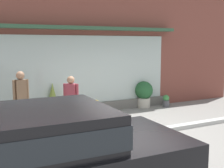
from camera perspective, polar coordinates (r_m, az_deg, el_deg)
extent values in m
plane|color=gray|center=(8.42, 3.23, -9.72)|extent=(60.00, 60.00, 0.00)
cube|color=#B2B2AD|center=(8.24, 3.95, -9.69)|extent=(14.00, 0.24, 0.12)
cube|color=brown|center=(10.91, -5.26, 7.46)|extent=(14.00, 0.36, 4.95)
cube|color=#ADBCB7|center=(10.77, -4.76, 2.63)|extent=(6.49, 0.03, 2.50)
cube|color=#2D5138|center=(10.60, -4.58, 10.65)|extent=(7.09, 0.56, 0.12)
cube|color=#605E59|center=(10.96, -4.68, -4.62)|extent=(6.89, 0.20, 0.36)
cylinder|color=gold|center=(9.15, -3.07, -8.09)|extent=(0.30, 0.30, 0.06)
cylinder|color=gold|center=(9.06, -3.09, -6.03)|extent=(0.20, 0.20, 0.62)
sphere|color=gold|center=(8.98, -3.11, -3.74)|extent=(0.22, 0.22, 0.22)
cylinder|color=gold|center=(9.00, -3.92, -5.93)|extent=(0.10, 0.09, 0.09)
cylinder|color=gold|center=(9.11, -2.27, -5.75)|extent=(0.10, 0.09, 0.09)
cylinder|color=gold|center=(8.93, -2.72, -6.03)|extent=(0.09, 0.10, 0.09)
cylinder|color=#475675|center=(8.68, -7.34, -6.51)|extent=(0.12, 0.12, 0.80)
cylinder|color=#475675|center=(8.73, -8.25, -6.43)|extent=(0.12, 0.12, 0.80)
cube|color=#8E333D|center=(8.56, -7.88, -1.95)|extent=(0.35, 0.34, 0.60)
sphere|color=#A37556|center=(8.50, -7.94, 0.79)|extent=(0.22, 0.22, 0.22)
cylinder|color=#8E333D|center=(8.48, -6.69, -1.91)|extent=(0.08, 0.08, 0.57)
cylinder|color=#8E333D|center=(8.64, -9.06, -1.78)|extent=(0.08, 0.08, 0.57)
cube|color=#846647|center=(8.48, -6.15, -3.72)|extent=(0.24, 0.24, 0.28)
cylinder|color=brown|center=(8.94, -17.37, -6.16)|extent=(0.12, 0.12, 0.87)
cylinder|color=brown|center=(8.98, -16.46, -6.05)|extent=(0.12, 0.12, 0.87)
cube|color=brown|center=(8.81, -17.11, -1.30)|extent=(0.30, 0.23, 0.65)
sphere|color=#A37556|center=(8.75, -17.23, 1.60)|extent=(0.23, 0.23, 0.23)
cylinder|color=brown|center=(8.75, -18.30, -1.30)|extent=(0.08, 0.08, 0.62)
cylinder|color=brown|center=(8.86, -15.94, -1.10)|extent=(0.08, 0.08, 0.62)
cube|color=black|center=(4.15, -17.66, -8.91)|extent=(2.50, 1.74, 0.58)
cube|color=#1E2328|center=(4.15, -17.66, -8.91)|extent=(2.55, 1.76, 0.32)
cylinder|color=black|center=(5.79, -2.10, -14.69)|extent=(0.65, 0.19, 0.65)
cylinder|color=#4C4C51|center=(12.16, 10.32, -3.70)|extent=(0.27, 0.27, 0.27)
sphere|color=#3D8442|center=(12.12, 10.35, -2.66)|extent=(0.25, 0.25, 0.25)
sphere|color=#E5C64C|center=(12.07, 10.43, -2.53)|extent=(0.05, 0.05, 0.05)
sphere|color=orange|center=(12.12, 10.05, -2.42)|extent=(0.07, 0.07, 0.07)
sphere|color=#DB4C7A|center=(12.04, 10.35, -2.60)|extent=(0.06, 0.06, 0.06)
cylinder|color=#B7B2A3|center=(11.94, 6.10, -3.55)|extent=(0.52, 0.52, 0.38)
sphere|color=#23562D|center=(11.85, 6.14, -1.20)|extent=(0.72, 0.72, 0.72)
cylinder|color=#33473D|center=(10.43, -11.26, -5.68)|extent=(0.51, 0.51, 0.26)
cone|color=olive|center=(10.31, -11.35, -2.40)|extent=(0.46, 0.46, 0.95)
cylinder|color=#33473D|center=(10.04, -16.98, -6.51)|extent=(0.28, 0.28, 0.22)
sphere|color=#23562D|center=(9.99, -17.03, -5.31)|extent=(0.30, 0.30, 0.30)
sphere|color=white|center=(9.95, -17.42, -5.12)|extent=(0.09, 0.09, 0.09)
sphere|color=#E5C64C|center=(10.00, -16.76, -4.83)|extent=(0.08, 0.08, 0.08)
cylinder|color=#9E6042|center=(10.67, -5.13, -5.46)|extent=(0.26, 0.26, 0.18)
sphere|color=#3D8442|center=(10.63, -5.14, -4.53)|extent=(0.24, 0.24, 0.24)
sphere|color=#E5C64C|center=(10.61, -4.84, -4.23)|extent=(0.06, 0.06, 0.06)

